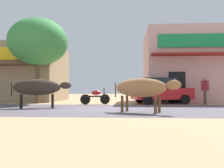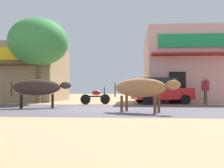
{
  "view_description": "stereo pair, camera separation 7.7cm",
  "coord_description": "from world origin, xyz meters",
  "views": [
    {
      "loc": [
        1.18,
        -11.06,
        0.9
      ],
      "look_at": [
        0.35,
        1.82,
        1.21
      ],
      "focal_mm": 38.68,
      "sensor_mm": 36.0,
      "label": 1
    },
    {
      "loc": [
        1.26,
        -11.05,
        0.9
      ],
      "look_at": [
        0.35,
        1.82,
        1.21
      ],
      "focal_mm": 38.68,
      "sensor_mm": 36.0,
      "label": 2
    }
  ],
  "objects": [
    {
      "name": "roadside_tree",
      "position": [
        -4.73,
        4.49,
        4.06
      ],
      "size": [
        3.89,
        3.89,
        5.63
      ],
      "color": "brown",
      "rests_on": "ground"
    },
    {
      "name": "parked_hatchback_car",
      "position": [
        3.26,
        4.45,
        0.84
      ],
      "size": [
        3.96,
        2.47,
        1.64
      ],
      "color": "red",
      "rests_on": "ground"
    },
    {
      "name": "cow_near_brown",
      "position": [
        -3.18,
        0.51,
        1.01
      ],
      "size": [
        2.77,
        1.38,
        1.42
      ],
      "color": "#30261F",
      "rests_on": "ground"
    },
    {
      "name": "asphalt_road",
      "position": [
        0.0,
        0.0,
        0.0
      ],
      "size": [
        72.0,
        6.65,
        0.0
      ],
      "primitive_type": "cube",
      "color": "#544E56",
      "rests_on": "ground"
    },
    {
      "name": "cow_far_dark",
      "position": [
        1.75,
        -1.46,
        0.97
      ],
      "size": [
        2.62,
        1.55,
        1.36
      ],
      "color": "#996941",
      "rests_on": "ground"
    },
    {
      "name": "pedestrian_by_shop",
      "position": [
        5.85,
        3.81,
        0.99
      ],
      "size": [
        0.48,
        0.61,
        1.68
      ],
      "color": "brown",
      "rests_on": "ground"
    },
    {
      "name": "parked_motorcycle",
      "position": [
        -0.79,
        3.77,
        0.47
      ],
      "size": [
        1.77,
        0.73,
        1.06
      ],
      "color": "black",
      "rests_on": "ground"
    },
    {
      "name": "storefront_left_cafe",
      "position": [
        -8.41,
        8.01,
        2.2
      ],
      "size": [
        8.41,
        6.4,
        4.39
      ],
      "color": "#9A8563",
      "rests_on": "ground"
    },
    {
      "name": "ground",
      "position": [
        0.0,
        0.0,
        0.0
      ],
      "size": [
        80.0,
        80.0,
        0.0
      ],
      "primitive_type": "plane",
      "color": "tan"
    },
    {
      "name": "storefront_right_club",
      "position": [
        5.66,
        8.01,
        2.68
      ],
      "size": [
        6.09,
        6.4,
        5.35
      ],
      "color": "#D0A19B",
      "rests_on": "ground"
    }
  ]
}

